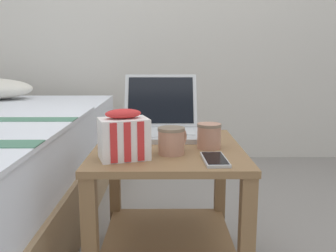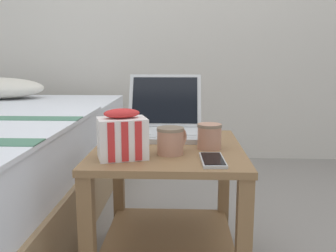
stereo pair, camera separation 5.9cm
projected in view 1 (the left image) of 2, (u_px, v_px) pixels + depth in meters
The scene contains 6 objects.
bedside_table at pixel (168, 192), 1.34m from camera, with size 0.51×0.59×0.48m.
laptop at pixel (160, 123), 1.50m from camera, with size 0.31×0.36×0.23m.
mug_front_left at pixel (172, 139), 1.20m from camera, with size 0.10×0.11×0.09m.
mug_front_right at pixel (209, 134), 1.27m from camera, with size 0.08×0.12×0.09m.
snack_bag at pixel (124, 136), 1.14m from camera, with size 0.17×0.14×0.15m.
cell_phone at pixel (215, 159), 1.12m from camera, with size 0.08×0.16×0.01m.
Camera 1 is at (-0.01, -1.27, 0.78)m, focal length 40.00 mm.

